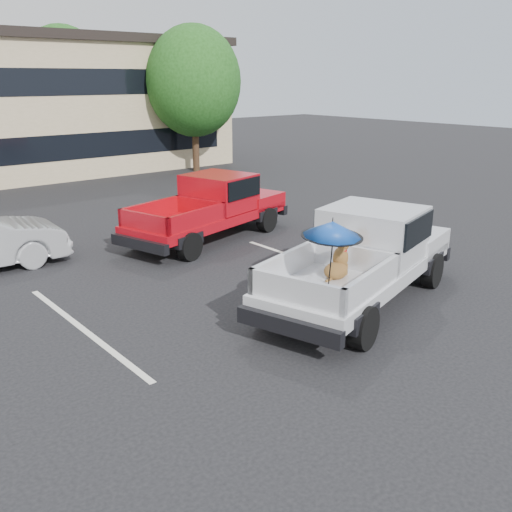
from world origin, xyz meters
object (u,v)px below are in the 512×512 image
object	(u,v)px
silver_pickup	(367,249)
tree_back	(64,77)
tree_right	(194,81)
red_pickup	(216,203)

from	to	relation	value
silver_pickup	tree_back	bearing A→B (deg)	65.30
tree_right	tree_back	world-z (taller)	tree_back
tree_back	red_pickup	bearing A→B (deg)	-100.41
tree_right	silver_pickup	world-z (taller)	tree_right
tree_back	silver_pickup	size ratio (longest dim) A/B	1.18
tree_right	tree_back	bearing A→B (deg)	110.56
tree_right	silver_pickup	size ratio (longest dim) A/B	1.13
red_pickup	tree_right	bearing A→B (deg)	43.87
tree_right	silver_pickup	bearing A→B (deg)	-112.81
tree_back	silver_pickup	xyz separation A→B (m)	(-3.84, -24.27, -3.36)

